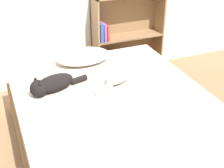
{
  "coord_description": "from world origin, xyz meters",
  "views": [
    {
      "loc": [
        -0.84,
        -1.89,
        1.88
      ],
      "look_at": [
        0.0,
        0.16,
        0.61
      ],
      "focal_mm": 50.0,
      "sensor_mm": 36.0,
      "label": 1
    }
  ],
  "objects_px": {
    "pillow": "(83,56)",
    "cat_dark": "(51,84)",
    "bookshelf": "(125,34)",
    "bed": "(119,130)",
    "cat_light": "(122,73)"
  },
  "relations": [
    {
      "from": "bed",
      "to": "cat_light",
      "type": "xyz_separation_m",
      "value": [
        0.18,
        0.37,
        0.31
      ]
    },
    {
      "from": "bed",
      "to": "pillow",
      "type": "xyz_separation_m",
      "value": [
        -0.03,
        0.83,
        0.32
      ]
    },
    {
      "from": "bed",
      "to": "bookshelf",
      "type": "distance_m",
      "value": 1.54
    },
    {
      "from": "bookshelf",
      "to": "cat_dark",
      "type": "bearing_deg",
      "value": -138.95
    },
    {
      "from": "cat_light",
      "to": "cat_dark",
      "type": "height_order",
      "value": "cat_dark"
    },
    {
      "from": "pillow",
      "to": "cat_dark",
      "type": "xyz_separation_m",
      "value": [
        -0.42,
        -0.44,
        0.01
      ]
    },
    {
      "from": "cat_light",
      "to": "cat_dark",
      "type": "bearing_deg",
      "value": 143.02
    },
    {
      "from": "pillow",
      "to": "bookshelf",
      "type": "bearing_deg",
      "value": 37.24
    },
    {
      "from": "bed",
      "to": "pillow",
      "type": "relative_size",
      "value": 3.83
    },
    {
      "from": "bookshelf",
      "to": "cat_light",
      "type": "bearing_deg",
      "value": -115.77
    },
    {
      "from": "bed",
      "to": "bookshelf",
      "type": "bearing_deg",
      "value": 64.1
    },
    {
      "from": "bed",
      "to": "cat_light",
      "type": "distance_m",
      "value": 0.52
    },
    {
      "from": "pillow",
      "to": "cat_light",
      "type": "height_order",
      "value": "cat_light"
    },
    {
      "from": "cat_light",
      "to": "bookshelf",
      "type": "bearing_deg",
      "value": 28.92
    },
    {
      "from": "bed",
      "to": "pillow",
      "type": "bearing_deg",
      "value": 92.26
    }
  ]
}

